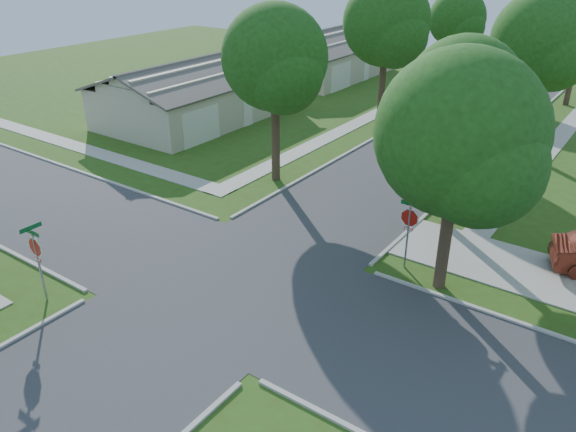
{
  "coord_description": "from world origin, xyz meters",
  "views": [
    {
      "loc": [
        11.82,
        -13.24,
        11.5
      ],
      "look_at": [
        0.26,
        3.1,
        1.6
      ],
      "focal_mm": 35.0,
      "sensor_mm": 36.0,
      "label": 1
    }
  ],
  "objects_px": {
    "tree_w_near": "(276,63)",
    "tree_w_far": "(457,21)",
    "tree_e_mid": "(541,45)",
    "house_nw_far": "(325,59)",
    "stop_sign_ne": "(409,221)",
    "tree_e_near": "(464,101)",
    "stop_sign_sw": "(36,250)",
    "house_nw_near": "(197,97)",
    "car_curb_west": "(473,88)",
    "car_curb_east": "(519,115)",
    "tree_ne_corner": "(461,142)",
    "tree_w_mid": "(387,27)"
  },
  "relations": [
    {
      "from": "tree_w_near",
      "to": "tree_w_far",
      "type": "bearing_deg",
      "value": 90.01
    },
    {
      "from": "stop_sign_ne",
      "to": "tree_ne_corner",
      "type": "bearing_deg",
      "value": -16.55
    },
    {
      "from": "stop_sign_sw",
      "to": "car_curb_east",
      "type": "height_order",
      "value": "stop_sign_sw"
    },
    {
      "from": "tree_w_near",
      "to": "tree_e_mid",
      "type": "bearing_deg",
      "value": 51.92
    },
    {
      "from": "stop_sign_ne",
      "to": "tree_e_near",
      "type": "bearing_deg",
      "value": 89.32
    },
    {
      "from": "tree_e_mid",
      "to": "tree_w_far",
      "type": "bearing_deg",
      "value": 125.9
    },
    {
      "from": "tree_e_near",
      "to": "stop_sign_ne",
      "type": "bearing_deg",
      "value": -90.68
    },
    {
      "from": "tree_w_near",
      "to": "tree_w_mid",
      "type": "relative_size",
      "value": 0.94
    },
    {
      "from": "tree_w_far",
      "to": "tree_ne_corner",
      "type": "height_order",
      "value": "tree_ne_corner"
    },
    {
      "from": "tree_w_near",
      "to": "house_nw_far",
      "type": "height_order",
      "value": "tree_w_near"
    },
    {
      "from": "stop_sign_sw",
      "to": "house_nw_far",
      "type": "bearing_deg",
      "value": 107.1
    },
    {
      "from": "stop_sign_sw",
      "to": "tree_w_far",
      "type": "distance_m",
      "value": 38.86
    },
    {
      "from": "car_curb_west",
      "to": "tree_ne_corner",
      "type": "bearing_deg",
      "value": 107.5
    },
    {
      "from": "house_nw_near",
      "to": "car_curb_east",
      "type": "relative_size",
      "value": 2.96
    },
    {
      "from": "car_curb_east",
      "to": "car_curb_west",
      "type": "distance_m",
      "value": 7.97
    },
    {
      "from": "tree_w_near",
      "to": "stop_sign_sw",
      "type": "bearing_deg",
      "value": -90.23
    },
    {
      "from": "tree_w_far",
      "to": "house_nw_near",
      "type": "bearing_deg",
      "value": -120.82
    },
    {
      "from": "tree_e_near",
      "to": "car_curb_east",
      "type": "bearing_deg",
      "value": 95.18
    },
    {
      "from": "house_nw_near",
      "to": "car_curb_west",
      "type": "bearing_deg",
      "value": 50.81
    },
    {
      "from": "tree_e_near",
      "to": "tree_w_far",
      "type": "height_order",
      "value": "tree_e_near"
    },
    {
      "from": "tree_ne_corner",
      "to": "stop_sign_ne",
      "type": "bearing_deg",
      "value": 163.45
    },
    {
      "from": "tree_w_mid",
      "to": "tree_ne_corner",
      "type": "height_order",
      "value": "tree_w_mid"
    },
    {
      "from": "car_curb_east",
      "to": "tree_w_near",
      "type": "bearing_deg",
      "value": -119.88
    },
    {
      "from": "stop_sign_ne",
      "to": "house_nw_near",
      "type": "xyz_separation_m",
      "value": [
        -20.69,
        10.3,
        -0.51
      ]
    },
    {
      "from": "house_nw_near",
      "to": "house_nw_far",
      "type": "height_order",
      "value": "same"
    },
    {
      "from": "stop_sign_sw",
      "to": "tree_w_mid",
      "type": "distance_m",
      "value": 26.09
    },
    {
      "from": "tree_e_near",
      "to": "tree_w_near",
      "type": "relative_size",
      "value": 0.92
    },
    {
      "from": "tree_e_mid",
      "to": "tree_w_near",
      "type": "distance_m",
      "value": 15.25
    },
    {
      "from": "tree_e_mid",
      "to": "house_nw_near",
      "type": "bearing_deg",
      "value": -163.85
    },
    {
      "from": "car_curb_west",
      "to": "car_curb_east",
      "type": "bearing_deg",
      "value": 131.89
    },
    {
      "from": "stop_sign_ne",
      "to": "tree_e_near",
      "type": "relative_size",
      "value": 0.36
    },
    {
      "from": "tree_e_mid",
      "to": "car_curb_east",
      "type": "xyz_separation_m",
      "value": [
        -1.56,
        5.1,
        -5.47
      ]
    },
    {
      "from": "tree_e_near",
      "to": "house_nw_near",
      "type": "distance_m",
      "value": 21.98
    },
    {
      "from": "stop_sign_sw",
      "to": "stop_sign_ne",
      "type": "height_order",
      "value": "same"
    },
    {
      "from": "tree_e_mid",
      "to": "tree_w_near",
      "type": "bearing_deg",
      "value": -128.08
    },
    {
      "from": "tree_ne_corner",
      "to": "tree_e_mid",
      "type": "bearing_deg",
      "value": 95.45
    },
    {
      "from": "house_nw_far",
      "to": "car_curb_east",
      "type": "height_order",
      "value": "house_nw_far"
    },
    {
      "from": "stop_sign_ne",
      "to": "tree_ne_corner",
      "type": "relative_size",
      "value": 0.34
    },
    {
      "from": "tree_w_mid",
      "to": "house_nw_near",
      "type": "xyz_separation_m",
      "value": [
        -11.35,
        -6.01,
        -4.97
      ]
    },
    {
      "from": "stop_sign_ne",
      "to": "house_nw_near",
      "type": "bearing_deg",
      "value": 153.54
    },
    {
      "from": "stop_sign_ne",
      "to": "house_nw_far",
      "type": "bearing_deg",
      "value": 127.16
    },
    {
      "from": "tree_e_mid",
      "to": "house_nw_far",
      "type": "distance_m",
      "value": 23.95
    },
    {
      "from": "tree_w_mid",
      "to": "car_curb_east",
      "type": "height_order",
      "value": "tree_w_mid"
    },
    {
      "from": "stop_sign_sw",
      "to": "stop_sign_ne",
      "type": "xyz_separation_m",
      "value": [
        9.4,
        9.4,
        0.0
      ]
    },
    {
      "from": "tree_w_near",
      "to": "house_nw_far",
      "type": "distance_m",
      "value": 26.05
    },
    {
      "from": "tree_e_near",
      "to": "tree_w_near",
      "type": "height_order",
      "value": "tree_w_near"
    },
    {
      "from": "stop_sign_sw",
      "to": "tree_w_mid",
      "type": "relative_size",
      "value": 0.31
    },
    {
      "from": "tree_e_near",
      "to": "stop_sign_sw",
      "type": "bearing_deg",
      "value": -124.59
    },
    {
      "from": "tree_e_near",
      "to": "car_curb_west",
      "type": "xyz_separation_m",
      "value": [
        -6.79,
        23.1,
        -4.91
      ]
    },
    {
      "from": "tree_e_mid",
      "to": "tree_w_far",
      "type": "distance_m",
      "value": 16.06
    }
  ]
}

